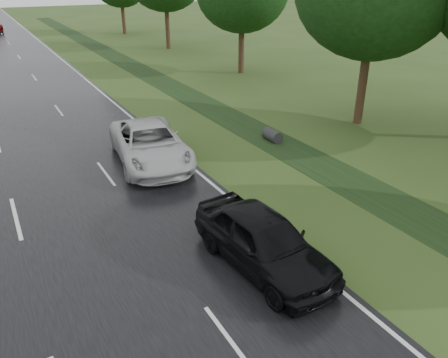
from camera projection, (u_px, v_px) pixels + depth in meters
name	position (u px, v px, depth m)	size (l,w,h in m)	color
edge_stripe_east	(47.00, 47.00, 46.34)	(0.12, 180.00, 0.01)	silver
drainage_ditch	(194.00, 98.00, 27.69)	(2.20, 120.00, 0.56)	black
white_pickup	(150.00, 144.00, 18.04)	(2.67, 5.79, 1.61)	#BABABA
dark_sedan	(263.00, 240.00, 11.58)	(1.88, 4.67, 1.59)	black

